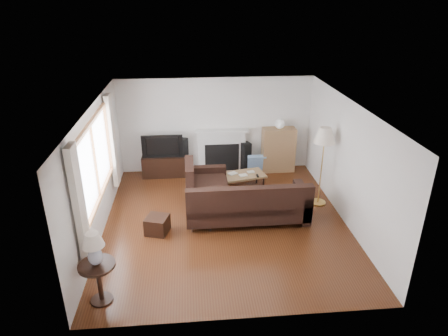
{
  "coord_description": "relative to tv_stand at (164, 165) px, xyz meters",
  "views": [
    {
      "loc": [
        -0.68,
        -7.22,
        4.45
      ],
      "look_at": [
        0.0,
        0.3,
        1.1
      ],
      "focal_mm": 32.0,
      "sensor_mm": 36.0,
      "label": 1
    }
  ],
  "objects": [
    {
      "name": "speaker_left",
      "position": [
        0.48,
        0.05,
        0.21
      ],
      "size": [
        0.37,
        0.4,
        0.97
      ],
      "primitive_type": "cube",
      "rotation": [
        0.0,
        0.0,
        -0.39
      ],
      "color": "black",
      "rests_on": "ground"
    },
    {
      "name": "coffee_table",
      "position": [
        1.94,
        -1.03,
        -0.07
      ],
      "size": [
        1.16,
        0.79,
        0.41
      ],
      "primitive_type": "cube",
      "rotation": [
        0.0,
        0.0,
        0.22
      ],
      "color": "olive",
      "rests_on": "ground"
    },
    {
      "name": "floor_lamp",
      "position": [
        3.58,
        -1.87,
        0.63
      ],
      "size": [
        0.56,
        0.56,
        1.81
      ],
      "primitive_type": "cube",
      "rotation": [
        0.0,
        0.0,
        0.23
      ],
      "color": "gold",
      "rests_on": "ground"
    },
    {
      "name": "footstool",
      "position": [
        -0.01,
        -2.77,
        -0.1
      ],
      "size": [
        0.52,
        0.52,
        0.35
      ],
      "primitive_type": "cube",
      "rotation": [
        0.0,
        0.0,
        -0.3
      ],
      "color": "black",
      "rests_on": "ground"
    },
    {
      "name": "globe_lamp",
      "position": [
        3.04,
        0.04,
        1.03
      ],
      "size": [
        0.24,
        0.24,
        0.24
      ],
      "primitive_type": "sphere",
      "color": "white",
      "rests_on": "bookshelf"
    },
    {
      "name": "curtain_far",
      "position": [
        -1.01,
        -1.15,
        1.12
      ],
      "size": [
        0.1,
        0.35,
        2.1
      ],
      "primitive_type": "cube",
      "color": "silver",
      "rests_on": "room"
    },
    {
      "name": "curtain_near",
      "position": [
        -1.01,
        -4.19,
        1.12
      ],
      "size": [
        0.1,
        0.35,
        2.1
      ],
      "primitive_type": "cube",
      "color": "silver",
      "rests_on": "room"
    },
    {
      "name": "table_lamp",
      "position": [
        -0.76,
        -4.65,
        0.69
      ],
      "size": [
        0.33,
        0.33,
        0.54
      ],
      "primitive_type": "cube",
      "color": "silver",
      "rests_on": "side_table"
    },
    {
      "name": "television",
      "position": [
        0.0,
        0.0,
        0.57
      ],
      "size": [
        1.04,
        0.14,
        0.6
      ],
      "primitive_type": "imported",
      "color": "black",
      "rests_on": "tv_stand"
    },
    {
      "name": "room",
      "position": [
        1.39,
        -2.47,
        0.97
      ],
      "size": [
        5.1,
        5.6,
        2.54
      ],
      "color": "#4A2310",
      "rests_on": "ground"
    },
    {
      "name": "window",
      "position": [
        -1.06,
        -2.67,
        1.27
      ],
      "size": [
        0.12,
        2.74,
        1.54
      ],
      "primitive_type": "cube",
      "color": "#935D36",
      "rests_on": "room"
    },
    {
      "name": "side_table",
      "position": [
        -0.76,
        -4.65,
        0.07
      ],
      "size": [
        0.56,
        0.56,
        0.7
      ],
      "primitive_type": "cube",
      "color": "black",
      "rests_on": "ground"
    },
    {
      "name": "bookshelf",
      "position": [
        3.04,
        0.04,
        0.32
      ],
      "size": [
        0.86,
        0.41,
        1.18
      ],
      "primitive_type": "cube",
      "color": "#976E46",
      "rests_on": "ground"
    },
    {
      "name": "speaker_right",
      "position": [
        2.16,
        0.08,
        0.13
      ],
      "size": [
        0.31,
        0.33,
        0.8
      ],
      "primitive_type": "cube",
      "rotation": [
        0.0,
        0.0,
        0.38
      ],
      "color": "black",
      "rests_on": "ground"
    },
    {
      "name": "sectional_sofa",
      "position": [
        1.85,
        -2.45,
        0.17
      ],
      "size": [
        2.75,
        2.01,
        0.89
      ],
      "primitive_type": "cube",
      "color": "black",
      "rests_on": "ground"
    },
    {
      "name": "fireplace",
      "position": [
        1.54,
        0.17,
        0.3
      ],
      "size": [
        1.4,
        0.26,
        1.15
      ],
      "primitive_type": "cube",
      "color": "white",
      "rests_on": "room"
    },
    {
      "name": "tv_stand",
      "position": [
        0.0,
        0.0,
        0.0
      ],
      "size": [
        1.1,
        0.5,
        0.55
      ],
      "primitive_type": "cube",
      "color": "black",
      "rests_on": "ground"
    }
  ]
}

